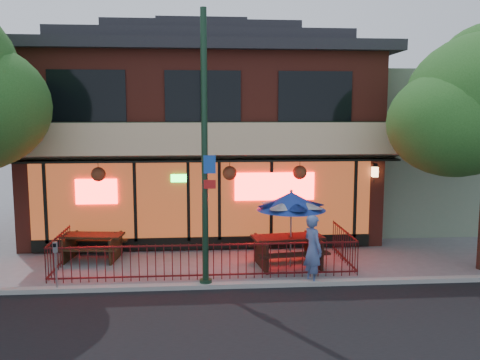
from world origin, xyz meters
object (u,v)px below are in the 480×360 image
object	(u,v)px
picnic_table_left	(93,243)
patio_umbrella	(291,201)
parking_meter_near	(56,258)
picnic_table_right	(288,246)
street_light	(205,166)
pedestrian	(313,249)

from	to	relation	value
picnic_table_left	patio_umbrella	bearing A→B (deg)	-11.58
patio_umbrella	parking_meter_near	bearing A→B (deg)	-165.03
picnic_table_right	parking_meter_near	bearing A→B (deg)	-164.15
picnic_table_left	parking_meter_near	distance (m)	2.92
picnic_table_left	street_light	bearing A→B (deg)	-39.32
pedestrian	parking_meter_near	distance (m)	6.54
picnic_table_right	picnic_table_left	bearing A→B (deg)	169.06
picnic_table_left	parking_meter_near	bearing A→B (deg)	-96.22
picnic_table_right	street_light	bearing A→B (deg)	-145.41
picnic_table_right	patio_umbrella	bearing A→B (deg)	-48.47
pedestrian	parking_meter_near	size ratio (longest dim) A/B	1.43
picnic_table_left	picnic_table_right	distance (m)	5.96
street_light	picnic_table_left	bearing A→B (deg)	140.68
picnic_table_left	parking_meter_near	world-z (taller)	parking_meter_near
picnic_table_right	patio_umbrella	xyz separation A→B (m)	(0.07, -0.08, 1.36)
picnic_table_right	parking_meter_near	xyz separation A→B (m)	(-6.16, -1.75, 0.29)
street_light	pedestrian	distance (m)	3.58
picnic_table_right	pedestrian	distance (m)	1.70
street_light	patio_umbrella	size ratio (longest dim) A/B	3.07
street_light	picnic_table_right	distance (m)	3.91
picnic_table_left	patio_umbrella	world-z (taller)	patio_umbrella
picnic_table_left	patio_umbrella	size ratio (longest dim) A/B	0.86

